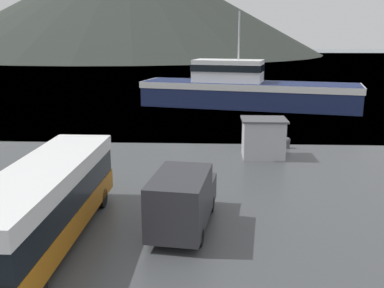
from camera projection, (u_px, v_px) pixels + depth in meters
water_surface at (202, 59)px, 148.23m from camera, size 240.00×240.00×0.00m
hill_backdrop at (128, 1)px, 189.18m from camera, size 169.52×169.52×45.41m
tour_bus at (45, 201)px, 16.19m from camera, size 2.70×10.67×3.10m
delivery_van at (183, 199)px, 17.59m from camera, size 2.77×5.59×2.49m
fishing_boat at (245, 89)px, 47.90m from camera, size 24.64×10.79×10.42m
dock_kiosk at (263, 138)px, 28.09m from camera, size 2.92×2.37×2.59m
mooring_bollard at (287, 142)px, 30.52m from camera, size 0.45×0.45×0.80m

